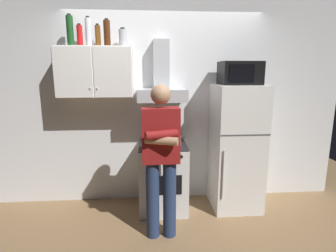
{
  "coord_description": "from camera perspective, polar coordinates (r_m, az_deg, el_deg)",
  "views": [
    {
      "loc": [
        -0.23,
        -2.95,
        1.77
      ],
      "look_at": [
        0.0,
        0.0,
        1.15
      ],
      "focal_mm": 28.29,
      "sensor_mm": 36.0,
      "label": 1
    }
  ],
  "objects": [
    {
      "name": "back_wall_tiled",
      "position": [
        3.58,
        -0.74,
        5.1
      ],
      "size": [
        4.8,
        0.1,
        2.7
      ],
      "primitive_type": "cube",
      "color": "white",
      "rests_on": "ground_plane"
    },
    {
      "name": "bottle_canister_steel",
      "position": [
        3.38,
        -9.69,
        18.2
      ],
      "size": [
        0.1,
        0.1,
        0.22
      ],
      "color": "#B2B5BA",
      "rests_on": "upper_cabinet"
    },
    {
      "name": "bottle_rum_dark",
      "position": [
        3.36,
        -13.01,
        18.89
      ],
      "size": [
        0.08,
        0.08,
        0.31
      ],
      "color": "#47230F",
      "rests_on": "upper_cabinet"
    },
    {
      "name": "upper_cabinet",
      "position": [
        3.38,
        -15.32,
        11.1
      ],
      "size": [
        0.9,
        0.37,
        0.6
      ],
      "color": "white"
    },
    {
      "name": "bottle_wine_green",
      "position": [
        3.45,
        -20.35,
        18.68
      ],
      "size": [
        0.08,
        0.08,
        0.36
      ],
      "color": "#19471E",
      "rests_on": "upper_cabinet"
    },
    {
      "name": "refrigerator",
      "position": [
        3.52,
        14.48,
        -4.52
      ],
      "size": [
        0.6,
        0.62,
        1.6
      ],
      "color": "white",
      "rests_on": "ground_plane"
    },
    {
      "name": "bottle_soda_red",
      "position": [
        3.46,
        -18.47,
        17.95
      ],
      "size": [
        0.07,
        0.07,
        0.26
      ],
      "color": "red",
      "rests_on": "upper_cabinet"
    },
    {
      "name": "person_standing",
      "position": [
        2.73,
        -1.53,
        -6.69
      ],
      "size": [
        0.38,
        0.33,
        1.64
      ],
      "color": "navy",
      "rests_on": "ground_plane"
    },
    {
      "name": "cooking_pot",
      "position": [
        3.2,
        1.25,
        -3.28
      ],
      "size": [
        0.27,
        0.17,
        0.12
      ],
      "color": "#B7BABF",
      "rests_on": "stove_oven"
    },
    {
      "name": "range_hood",
      "position": [
        3.33,
        -1.37,
        8.87
      ],
      "size": [
        0.6,
        0.44,
        0.75
      ],
      "color": "#B7BABF"
    },
    {
      "name": "bottle_beer_brown",
      "position": [
        3.43,
        -14.88,
        18.25
      ],
      "size": [
        0.06,
        0.06,
        0.26
      ],
      "color": "brown",
      "rests_on": "upper_cabinet"
    },
    {
      "name": "bottle_vodka_clear",
      "position": [
        3.4,
        -16.76,
        18.82
      ],
      "size": [
        0.07,
        0.07,
        0.34
      ],
      "color": "silver",
      "rests_on": "upper_cabinet"
    },
    {
      "name": "microwave",
      "position": [
        3.41,
        15.2,
        10.94
      ],
      "size": [
        0.48,
        0.37,
        0.28
      ],
      "color": "black",
      "rests_on": "refrigerator"
    },
    {
      "name": "stove_oven",
      "position": [
        3.47,
        -1.16,
        -10.84
      ],
      "size": [
        0.6,
        0.62,
        0.87
      ],
      "color": "silver",
      "rests_on": "ground_plane"
    },
    {
      "name": "ground_plane",
      "position": [
        3.44,
        -0.0,
        -19.08
      ],
      "size": [
        7.0,
        7.0,
        0.0
      ],
      "primitive_type": "plane",
      "color": "olive"
    }
  ]
}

